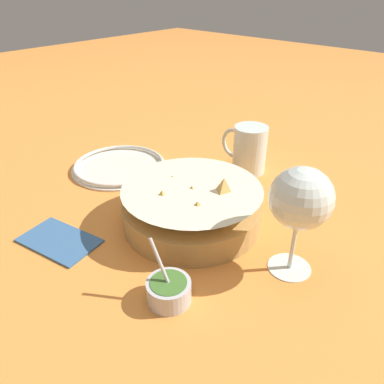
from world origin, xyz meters
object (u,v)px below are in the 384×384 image
(sauce_cup, at_px, (169,290))
(beer_mug, at_px, (249,151))
(side_plate, at_px, (119,166))
(food_basket, at_px, (192,207))
(wine_glass, at_px, (301,201))

(sauce_cup, height_order, beer_mug, beer_mug)
(side_plate, bearing_deg, sauce_cup, 150.82)
(food_basket, bearing_deg, side_plate, -10.10)
(sauce_cup, distance_m, side_plate, 0.44)
(wine_glass, bearing_deg, beer_mug, -43.66)
(wine_glass, relative_size, side_plate, 0.79)
(sauce_cup, relative_size, side_plate, 0.42)
(sauce_cup, bearing_deg, side_plate, -29.18)
(food_basket, height_order, sauce_cup, food_basket)
(food_basket, bearing_deg, beer_mug, -79.22)
(food_basket, distance_m, beer_mug, 0.25)
(beer_mug, distance_m, side_plate, 0.31)
(sauce_cup, bearing_deg, wine_glass, -118.00)
(food_basket, xyz_separation_m, sauce_cup, (-0.10, 0.17, -0.02))
(food_basket, height_order, side_plate, food_basket)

